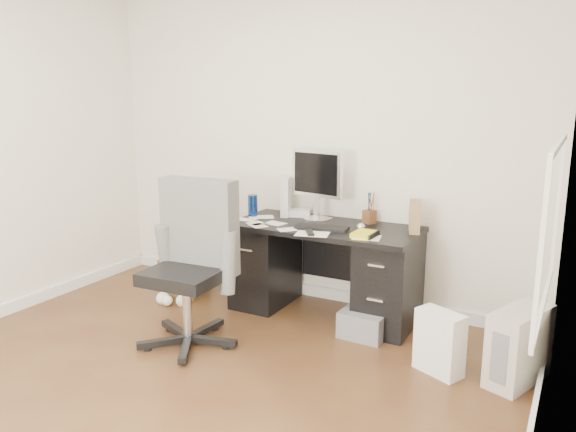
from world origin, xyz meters
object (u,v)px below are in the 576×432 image
keyboard (322,228)px  office_chair (186,266)px  pc_tower (519,346)px  wicker_basket (185,275)px  desk (324,267)px  lcd_monitor (317,185)px

keyboard → office_chair: (-0.65, -0.87, -0.17)m
office_chair → pc_tower: 2.26m
wicker_basket → desk: bearing=7.4°
keyboard → wicker_basket: bearing=174.3°
keyboard → pc_tower: size_ratio=0.85×
desk → keyboard: keyboard is taller
desk → wicker_basket: size_ratio=4.31×
lcd_monitor → pc_tower: (1.67, -0.57, -0.81)m
pc_tower → wicker_basket: pc_tower is taller
desk → lcd_monitor: bearing=135.8°
keyboard → office_chair: bearing=-134.7°
wicker_basket → lcd_monitor: bearing=14.1°
office_chair → wicker_basket: size_ratio=3.41×
keyboard → desk: bearing=97.1°
office_chair → lcd_monitor: bearing=62.9°
desk → wicker_basket: desk is taller
lcd_monitor → pc_tower: lcd_monitor is taller
office_chair → pc_tower: office_chair is taller
desk → office_chair: 1.19m
desk → lcd_monitor: lcd_monitor is taller
lcd_monitor → office_chair: (-0.49, -1.12, -0.46)m
lcd_monitor → pc_tower: 1.94m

